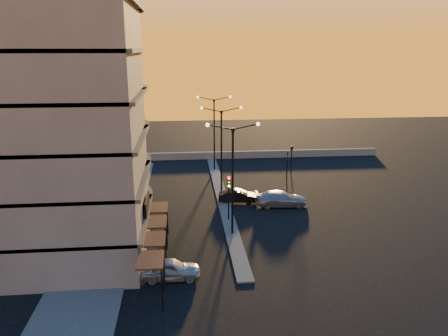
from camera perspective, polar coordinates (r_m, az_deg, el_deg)
ground at (r=37.21m, az=1.09°, el=-8.63°), size 120.00×120.00×0.00m
sidewalk_west at (r=41.17m, az=-14.35°, el=-6.60°), size 5.00×40.00×0.12m
median at (r=46.44m, az=-0.33°, el=-3.55°), size 1.20×36.00×0.12m
parapet at (r=61.80m, az=0.17°, el=1.71°), size 44.00×0.50×1.00m
building at (r=35.37m, az=-22.27°, el=9.01°), size 14.35×17.08×25.00m
streetlamp_near at (r=35.29m, az=1.13°, el=-0.31°), size 4.32×0.32×9.51m
streetlamp_mid at (r=44.95m, az=-0.34°, el=3.14°), size 4.32×0.32×9.51m
streetlamp_far at (r=54.73m, az=-1.29°, el=5.36°), size 4.32×0.32×9.51m
traffic_light_main at (r=38.82m, az=0.62°, el=-3.01°), size 0.28×0.44×4.25m
signal_east_a at (r=50.97m, az=8.25°, el=0.22°), size 0.13×0.16×3.60m
signal_east_b at (r=54.81m, az=8.84°, el=2.53°), size 0.42×1.99×3.60m
car_hatchback at (r=30.53m, az=-7.11°, el=-12.98°), size 4.19×1.73×1.42m
car_sedan at (r=44.34m, az=1.86°, el=-3.68°), size 4.11×1.94×1.30m
car_wagon at (r=43.64m, az=7.48°, el=-3.99°), size 5.26×2.34×1.50m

